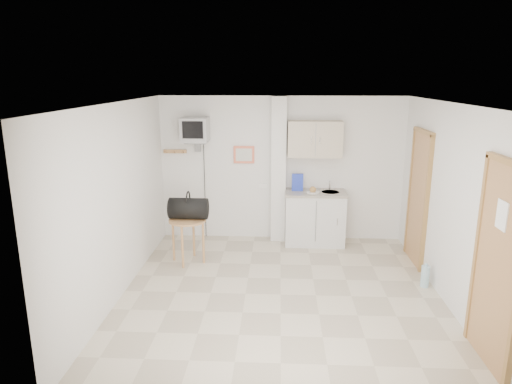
# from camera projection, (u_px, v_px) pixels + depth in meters

# --- Properties ---
(ground) EXTENTS (4.50, 4.50, 0.00)m
(ground) POSITION_uv_depth(u_px,v_px,m) (281.00, 295.00, 6.05)
(ground) COLOR beige
(ground) RESTS_ON ground
(room_envelope) EXTENTS (4.24, 4.54, 2.55)m
(room_envelope) POSITION_uv_depth(u_px,v_px,m) (301.00, 180.00, 5.75)
(room_envelope) COLOR white
(room_envelope) RESTS_ON ground
(kitchenette) EXTENTS (1.03, 0.58, 2.10)m
(kitchenette) POSITION_uv_depth(u_px,v_px,m) (315.00, 198.00, 7.77)
(kitchenette) COLOR silver
(kitchenette) RESTS_ON ground
(crt_television) EXTENTS (0.44, 0.45, 2.15)m
(crt_television) POSITION_uv_depth(u_px,v_px,m) (195.00, 131.00, 7.61)
(crt_television) COLOR slate
(crt_television) RESTS_ON ground
(round_table) EXTENTS (0.57, 0.57, 0.69)m
(round_table) POSITION_uv_depth(u_px,v_px,m) (188.00, 226.00, 6.99)
(round_table) COLOR #B47C52
(round_table) RESTS_ON ground
(duffel_bag) EXTENTS (0.59, 0.34, 0.43)m
(duffel_bag) POSITION_uv_depth(u_px,v_px,m) (188.00, 208.00, 6.97)
(duffel_bag) COLOR black
(duffel_bag) RESTS_ON round_table
(water_bottle) EXTENTS (0.11, 0.11, 0.34)m
(water_bottle) POSITION_uv_depth(u_px,v_px,m) (425.00, 276.00, 6.25)
(water_bottle) COLOR #9FC6D5
(water_bottle) RESTS_ON ground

